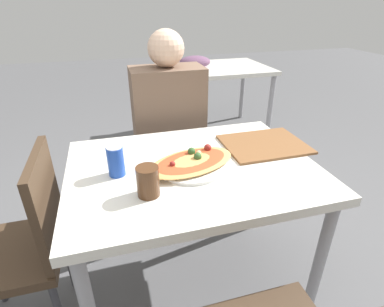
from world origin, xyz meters
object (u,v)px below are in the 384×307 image
(drink_glass, at_px, (148,181))
(chair_side_left, at_px, (25,242))
(chair_far_seated, at_px, (167,146))
(pizza_main, at_px, (192,163))
(person_seated, at_px, (169,119))
(soda_can, at_px, (116,161))
(dining_table, at_px, (193,182))

(drink_glass, bearing_deg, chair_side_left, 162.38)
(chair_side_left, bearing_deg, chair_far_seated, -45.60)
(chair_far_seated, xyz_separation_m, drink_glass, (-0.24, -0.88, 0.30))
(chair_side_left, height_order, pizza_main, chair_side_left)
(chair_far_seated, relative_size, drink_glass, 7.60)
(person_seated, height_order, soda_can, person_seated)
(soda_can, bearing_deg, chair_side_left, -177.87)
(dining_table, distance_m, pizza_main, 0.10)
(chair_side_left, height_order, person_seated, person_seated)
(soda_can, bearing_deg, drink_glass, -59.57)
(pizza_main, xyz_separation_m, drink_glass, (-0.21, -0.15, 0.04))
(dining_table, bearing_deg, chair_far_seated, 88.15)
(chair_side_left, bearing_deg, dining_table, -89.79)
(dining_table, distance_m, person_seated, 0.61)
(chair_far_seated, distance_m, person_seated, 0.26)
(soda_can, distance_m, drink_glass, 0.20)
(drink_glass, bearing_deg, dining_table, 37.21)
(pizza_main, height_order, drink_glass, drink_glass)
(dining_table, height_order, person_seated, person_seated)
(soda_can, bearing_deg, dining_table, -2.23)
(dining_table, bearing_deg, soda_can, 177.77)
(chair_far_seated, bearing_deg, drink_glass, 74.99)
(pizza_main, bearing_deg, chair_side_left, 179.63)
(dining_table, relative_size, chair_far_seated, 1.20)
(person_seated, xyz_separation_m, soda_can, (-0.34, -0.60, 0.08))
(soda_can, xyz_separation_m, drink_glass, (0.10, -0.17, -0.01))
(chair_far_seated, height_order, chair_side_left, same)
(chair_far_seated, distance_m, pizza_main, 0.77)
(chair_far_seated, xyz_separation_m, chair_side_left, (-0.74, -0.72, 0.00))
(soda_can, bearing_deg, person_seated, 60.42)
(pizza_main, bearing_deg, drink_glass, -143.05)
(dining_table, bearing_deg, drink_glass, -142.79)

